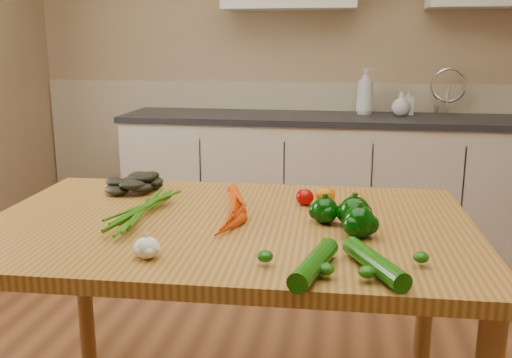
{
  "coord_description": "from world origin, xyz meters",
  "views": [
    {
      "loc": [
        0.32,
        -1.7,
        1.39
      ],
      "look_at": [
        0.0,
        0.25,
        0.91
      ],
      "focal_mm": 40.0,
      "sensor_mm": 36.0,
      "label": 1
    }
  ],
  "objects_px": {
    "pepper_a": "(325,211)",
    "soap_bottle_c": "(401,104)",
    "soap_bottle_b": "(408,102)",
    "pepper_b": "(355,212)",
    "tomato_c": "(357,202)",
    "garlic_bulb": "(147,248)",
    "zucchini_a": "(375,263)",
    "soap_bottle_a": "(365,91)",
    "tomato_a": "(305,197)",
    "pepper_c": "(359,222)",
    "carrot_bunch": "(203,208)",
    "leafy_greens": "(134,178)",
    "zucchini_b": "(314,264)",
    "tomato_b": "(325,196)",
    "table": "(228,248)"
  },
  "relations": [
    {
      "from": "tomato_a",
      "to": "leafy_greens",
      "type": "bearing_deg",
      "value": 173.3
    },
    {
      "from": "carrot_bunch",
      "to": "pepper_c",
      "type": "relative_size",
      "value": 3.09
    },
    {
      "from": "garlic_bulb",
      "to": "pepper_a",
      "type": "height_order",
      "value": "pepper_a"
    },
    {
      "from": "soap_bottle_b",
      "to": "zucchini_b",
      "type": "relative_size",
      "value": 0.67
    },
    {
      "from": "pepper_a",
      "to": "tomato_b",
      "type": "height_order",
      "value": "pepper_a"
    },
    {
      "from": "soap_bottle_a",
      "to": "pepper_b",
      "type": "height_order",
      "value": "soap_bottle_a"
    },
    {
      "from": "table",
      "to": "garlic_bulb",
      "type": "distance_m",
      "value": 0.4
    },
    {
      "from": "zucchini_b",
      "to": "zucchini_a",
      "type": "bearing_deg",
      "value": 12.35
    },
    {
      "from": "pepper_c",
      "to": "tomato_b",
      "type": "relative_size",
      "value": 1.37
    },
    {
      "from": "pepper_c",
      "to": "carrot_bunch",
      "type": "bearing_deg",
      "value": 169.77
    },
    {
      "from": "soap_bottle_c",
      "to": "tomato_b",
      "type": "xyz_separation_m",
      "value": [
        -0.42,
        -2.03,
        -0.12
      ]
    },
    {
      "from": "soap_bottle_a",
      "to": "pepper_b",
      "type": "bearing_deg",
      "value": 169.06
    },
    {
      "from": "soap_bottle_b",
      "to": "pepper_b",
      "type": "bearing_deg",
      "value": 86.31
    },
    {
      "from": "soap_bottle_b",
      "to": "pepper_b",
      "type": "height_order",
      "value": "soap_bottle_b"
    },
    {
      "from": "zucchini_b",
      "to": "pepper_b",
      "type": "bearing_deg",
      "value": 75.51
    },
    {
      "from": "pepper_a",
      "to": "zucchini_a",
      "type": "xyz_separation_m",
      "value": [
        0.14,
        -0.38,
        -0.02
      ]
    },
    {
      "from": "pepper_a",
      "to": "pepper_b",
      "type": "relative_size",
      "value": 0.85
    },
    {
      "from": "soap_bottle_b",
      "to": "leafy_greens",
      "type": "distance_m",
      "value": 2.35
    },
    {
      "from": "soap_bottle_c",
      "to": "tomato_a",
      "type": "distance_m",
      "value": 2.12
    },
    {
      "from": "zucchini_b",
      "to": "soap_bottle_a",
      "type": "bearing_deg",
      "value": 86.29
    },
    {
      "from": "leafy_greens",
      "to": "garlic_bulb",
      "type": "bearing_deg",
      "value": -66.48
    },
    {
      "from": "soap_bottle_b",
      "to": "leafy_greens",
      "type": "xyz_separation_m",
      "value": [
        -1.19,
        -2.02,
        -0.1
      ]
    },
    {
      "from": "soap_bottle_b",
      "to": "tomato_c",
      "type": "bearing_deg",
      "value": 85.78
    },
    {
      "from": "soap_bottle_a",
      "to": "tomato_b",
      "type": "height_order",
      "value": "soap_bottle_a"
    },
    {
      "from": "leafy_greens",
      "to": "pepper_c",
      "type": "bearing_deg",
      "value": -24.97
    },
    {
      "from": "soap_bottle_a",
      "to": "soap_bottle_c",
      "type": "bearing_deg",
      "value": -104.63
    },
    {
      "from": "table",
      "to": "soap_bottle_b",
      "type": "bearing_deg",
      "value": 69.9
    },
    {
      "from": "tomato_c",
      "to": "tomato_a",
      "type": "bearing_deg",
      "value": 165.79
    },
    {
      "from": "soap_bottle_a",
      "to": "pepper_b",
      "type": "relative_size",
      "value": 3.24
    },
    {
      "from": "pepper_c",
      "to": "zucchini_b",
      "type": "bearing_deg",
      "value": -110.85
    },
    {
      "from": "soap_bottle_a",
      "to": "carrot_bunch",
      "type": "bearing_deg",
      "value": 157.45
    },
    {
      "from": "carrot_bunch",
      "to": "pepper_a",
      "type": "relative_size",
      "value": 3.47
    },
    {
      "from": "leafy_greens",
      "to": "zucchini_b",
      "type": "relative_size",
      "value": 0.85
    },
    {
      "from": "leafy_greens",
      "to": "zucchini_a",
      "type": "height_order",
      "value": "leafy_greens"
    },
    {
      "from": "zucchini_b",
      "to": "pepper_a",
      "type": "bearing_deg",
      "value": 89.02
    },
    {
      "from": "tomato_a",
      "to": "zucchini_b",
      "type": "xyz_separation_m",
      "value": [
        0.07,
        -0.61,
        -0.0
      ]
    },
    {
      "from": "tomato_a",
      "to": "zucchini_b",
      "type": "bearing_deg",
      "value": -83.31
    },
    {
      "from": "garlic_bulb",
      "to": "soap_bottle_b",
      "type": "bearing_deg",
      "value": 71.18
    },
    {
      "from": "pepper_b",
      "to": "tomato_c",
      "type": "xyz_separation_m",
      "value": [
        0.01,
        0.18,
        -0.02
      ]
    },
    {
      "from": "pepper_c",
      "to": "tomato_b",
      "type": "xyz_separation_m",
      "value": [
        -0.11,
        0.33,
        -0.02
      ]
    },
    {
      "from": "pepper_a",
      "to": "soap_bottle_c",
      "type": "bearing_deg",
      "value": 79.69
    },
    {
      "from": "tomato_a",
      "to": "pepper_c",
      "type": "bearing_deg",
      "value": -59.73
    },
    {
      "from": "tomato_a",
      "to": "tomato_c",
      "type": "relative_size",
      "value": 0.96
    },
    {
      "from": "table",
      "to": "tomato_c",
      "type": "bearing_deg",
      "value": 21.69
    },
    {
      "from": "tomato_c",
      "to": "zucchini_a",
      "type": "relative_size",
      "value": 0.25
    },
    {
      "from": "zucchini_a",
      "to": "zucchini_b",
      "type": "distance_m",
      "value": 0.15
    },
    {
      "from": "pepper_a",
      "to": "zucchini_b",
      "type": "bearing_deg",
      "value": -90.98
    },
    {
      "from": "soap_bottle_b",
      "to": "soap_bottle_c",
      "type": "xyz_separation_m",
      "value": [
        -0.05,
        -0.05,
        -0.01
      ]
    },
    {
      "from": "soap_bottle_c",
      "to": "carrot_bunch",
      "type": "bearing_deg",
      "value": -34.83
    },
    {
      "from": "tomato_a",
      "to": "tomato_b",
      "type": "xyz_separation_m",
      "value": [
        0.07,
        0.02,
        0.0
      ]
    }
  ]
}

